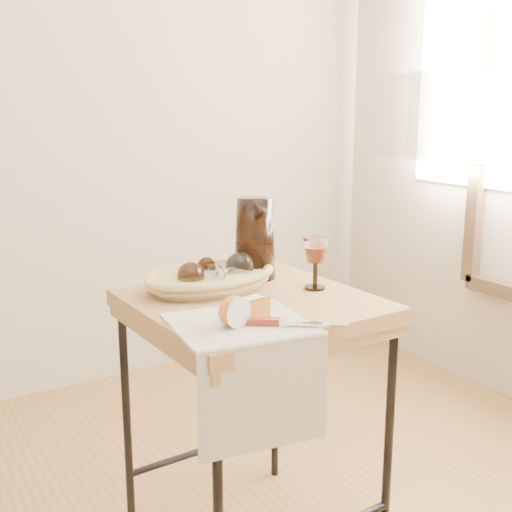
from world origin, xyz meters
TOP-DOWN VIEW (x-y plane):
  - wall_back at (0.00, 1.80)m, footprint 3.60×0.00m
  - side_table at (0.34, 0.43)m, footprint 0.61×0.61m
  - tea_towel at (0.21, 0.26)m, footprint 0.34×0.32m
  - bread_basket at (0.29, 0.57)m, footprint 0.36×0.26m
  - goblet_lying_a at (0.26, 0.58)m, footprint 0.14×0.14m
  - goblet_lying_b at (0.34, 0.55)m, footprint 0.15×0.13m
  - pitcher at (0.46, 0.61)m, footprint 0.25×0.29m
  - wine_goblet at (0.54, 0.41)m, footprint 0.08×0.08m
  - apple_half at (0.18, 0.25)m, footprint 0.09×0.06m
  - apple_wedge at (0.24, 0.27)m, footprint 0.08×0.05m
  - table_knife at (0.29, 0.18)m, footprint 0.22×0.17m

SIDE VIEW (x-z plane):
  - side_table at x=0.34m, z-range 0.00..0.75m
  - tea_towel at x=0.21m, z-range 0.75..0.76m
  - table_knife at x=0.29m, z-range 0.76..0.78m
  - bread_basket at x=0.29m, z-range 0.75..0.80m
  - apple_wedge at x=0.24m, z-range 0.76..0.81m
  - apple_half at x=0.18m, z-range 0.76..0.83m
  - goblet_lying_a at x=0.26m, z-range 0.76..0.84m
  - goblet_lying_b at x=0.34m, z-range 0.76..0.84m
  - wine_goblet at x=0.54m, z-range 0.75..0.90m
  - pitcher at x=0.46m, z-range 0.73..1.01m
  - wall_back at x=0.00m, z-range 0.00..2.70m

